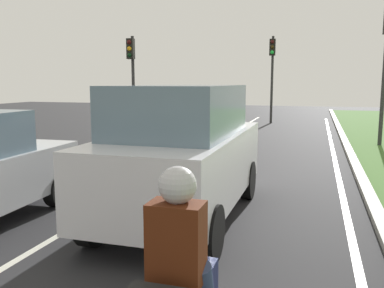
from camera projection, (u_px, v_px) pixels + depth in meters
The scene contains 8 objects.
ground_plane at pixel (209, 161), 12.25m from camera, with size 60.00×60.00×0.00m, color #262628.
lane_line_center at pixel (187, 160), 12.46m from camera, with size 0.12×32.00×0.01m, color silver.
lane_line_right_edge at pixel (337, 168), 11.22m from camera, with size 0.12×32.00×0.01m, color silver.
curb_right at pixel (356, 167), 11.07m from camera, with size 0.24×48.00×0.12m, color #9E9B93.
car_suv_ahead at pixel (182, 152), 6.91m from camera, with size 1.98×4.51×2.28m.
rider_person at pixel (178, 240), 3.00m from camera, with size 0.50×0.40×1.16m.
traffic_light_overhead_left at pixel (132, 66), 18.48m from camera, with size 0.32×0.50×4.37m.
traffic_light_far_median at pixel (272, 64), 22.95m from camera, with size 0.32×0.50×4.87m.
Camera 1 is at (3.01, 2.33, 2.33)m, focal length 38.45 mm.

